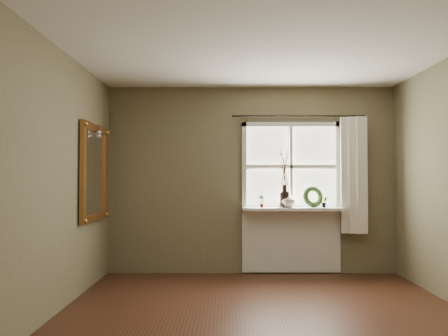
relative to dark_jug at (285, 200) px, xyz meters
The scene contains 16 objects.
floor 2.40m from the dark_jug, 101.87° to the right, with size 4.50×4.50×0.00m, color #3D1F13.
ceiling 2.68m from the dark_jug, 101.87° to the right, with size 4.50×4.50×0.00m, color silver.
wall_back 0.55m from the dark_jug, 158.00° to the left, with size 4.00×0.10×2.60m, color #696245.
wall_left 3.29m from the dark_jug, 139.65° to the right, with size 0.10×4.50×2.60m, color #696245.
wall_front 4.45m from the dark_jug, 95.76° to the right, with size 4.00×0.10×2.60m, color #696245.
window_frame 0.48m from the dark_jug, 46.12° to the left, with size 1.36×0.06×1.24m.
window_sill 0.16m from the dark_jug, ahead, with size 1.36×0.26×0.04m, color silver.
window_apron 0.59m from the dark_jug, 46.46° to the left, with size 1.36×0.04×0.88m, color silver.
dark_jug is the anchor object (origin of this frame).
cream_vase 0.04m from the dark_jug, ahead, with size 0.21×0.21×0.22m, color beige.
wreath 0.40m from the dark_jug, ahead, with size 0.30×0.30×0.07m, color #27411D.
potted_plant_left 0.32m from the dark_jug, behind, with size 0.09×0.06×0.18m, color #27411D.
potted_plant_right 0.55m from the dark_jug, ahead, with size 0.08×0.07×0.15m, color #27411D.
curtain 1.00m from the dark_jug, ahead, with size 0.36×0.12×1.59m, color silver.
curtain_rod 1.17m from the dark_jug, 13.74° to the left, with size 0.03×0.03×1.84m, color black.
gilt_mirror 2.52m from the dark_jug, 165.20° to the right, with size 0.10×0.99×1.18m.
Camera 1 is at (-0.36, -3.84, 1.30)m, focal length 35.00 mm.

